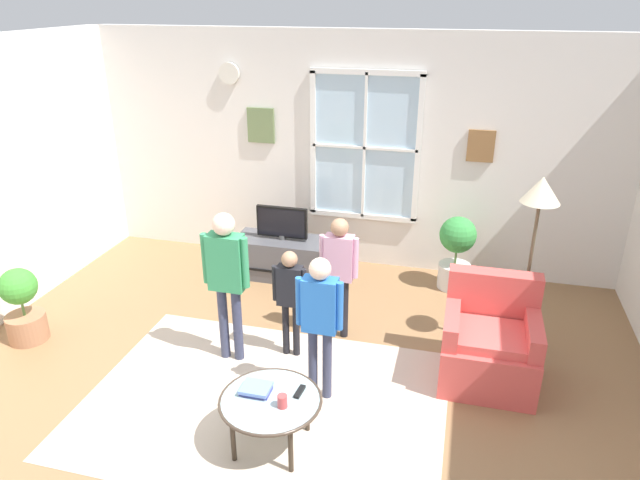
% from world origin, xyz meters
% --- Properties ---
extents(ground_plane, '(6.60, 5.98, 0.02)m').
position_xyz_m(ground_plane, '(0.00, 0.00, -0.01)').
color(ground_plane, olive).
extents(back_wall, '(6.00, 0.17, 2.66)m').
position_xyz_m(back_wall, '(0.00, 2.75, 1.33)').
color(back_wall, silver).
rests_on(back_wall, ground_plane).
extents(area_rug, '(2.84, 2.05, 0.01)m').
position_xyz_m(area_rug, '(-0.10, -0.05, 0.00)').
color(area_rug, '#C6B29E').
rests_on(area_rug, ground_plane).
extents(tv_stand, '(1.06, 0.48, 0.46)m').
position_xyz_m(tv_stand, '(-0.64, 2.10, 0.23)').
color(tv_stand, '#4C4C51').
rests_on(tv_stand, ground_plane).
extents(television, '(0.58, 0.08, 0.38)m').
position_xyz_m(television, '(-0.64, 2.10, 0.66)').
color(television, '#4C4C4C').
rests_on(television, tv_stand).
extents(armchair, '(0.76, 0.74, 0.87)m').
position_xyz_m(armchair, '(1.60, 0.72, 0.33)').
color(armchair, '#D14C47').
rests_on(armchair, ground_plane).
extents(coffee_table, '(0.73, 0.73, 0.41)m').
position_xyz_m(coffee_table, '(0.11, -0.48, 0.38)').
color(coffee_table, '#99B2B7').
rests_on(coffee_table, ground_plane).
extents(book_stack, '(0.21, 0.18, 0.05)m').
position_xyz_m(book_stack, '(-0.02, -0.43, 0.43)').
color(book_stack, '#41459F').
rests_on(book_stack, coffee_table).
extents(cup, '(0.07, 0.07, 0.09)m').
position_xyz_m(cup, '(0.21, -0.54, 0.45)').
color(cup, '#BF3F3F').
rests_on(cup, coffee_table).
extents(remote_near_books, '(0.05, 0.14, 0.02)m').
position_xyz_m(remote_near_books, '(0.29, -0.37, 0.41)').
color(remote_near_books, black).
rests_on(remote_near_books, coffee_table).
extents(person_blue_shirt, '(0.37, 0.17, 1.23)m').
position_xyz_m(person_blue_shirt, '(0.30, 0.14, 0.77)').
color(person_blue_shirt, '#333851').
rests_on(person_blue_shirt, ground_plane).
extents(person_black_shirt, '(0.31, 0.14, 1.01)m').
position_xyz_m(person_black_shirt, '(-0.09, 0.64, 0.64)').
color(person_black_shirt, black).
rests_on(person_black_shirt, ground_plane).
extents(person_green_shirt, '(0.41, 0.19, 1.38)m').
position_xyz_m(person_green_shirt, '(-0.58, 0.46, 0.86)').
color(person_green_shirt, '#333851').
rests_on(person_green_shirt, ground_plane).
extents(person_pink_shirt, '(0.36, 0.16, 1.19)m').
position_xyz_m(person_pink_shirt, '(0.25, 1.04, 0.75)').
color(person_pink_shirt, black).
rests_on(person_pink_shirt, ground_plane).
extents(potted_plant_by_window, '(0.39, 0.39, 0.82)m').
position_xyz_m(potted_plant_by_window, '(1.27, 2.31, 0.45)').
color(potted_plant_by_window, silver).
rests_on(potted_plant_by_window, ground_plane).
extents(potted_plant_corner, '(0.36, 0.36, 0.73)m').
position_xyz_m(potted_plant_corner, '(-2.55, 0.25, 0.36)').
color(potted_plant_corner, '#9E6B4C').
rests_on(potted_plant_corner, ground_plane).
extents(floor_lamp, '(0.32, 0.32, 1.64)m').
position_xyz_m(floor_lamp, '(1.89, 1.23, 1.37)').
color(floor_lamp, black).
rests_on(floor_lamp, ground_plane).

